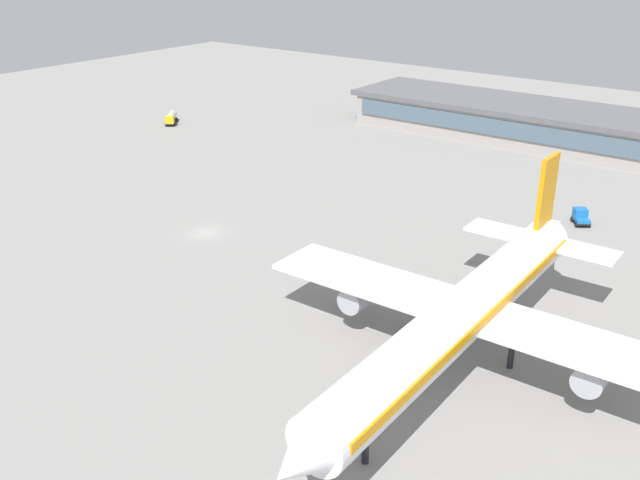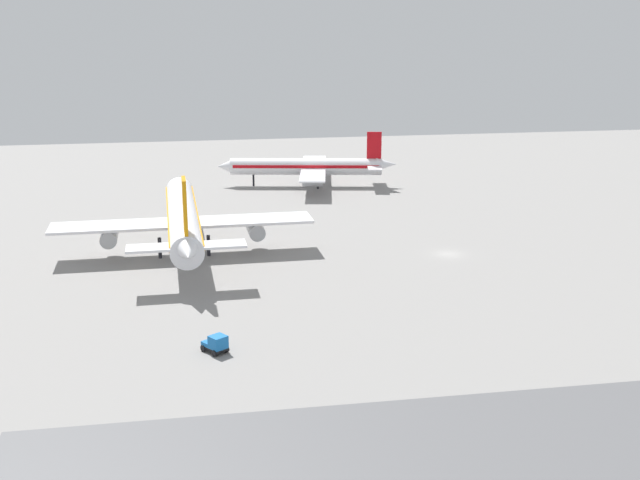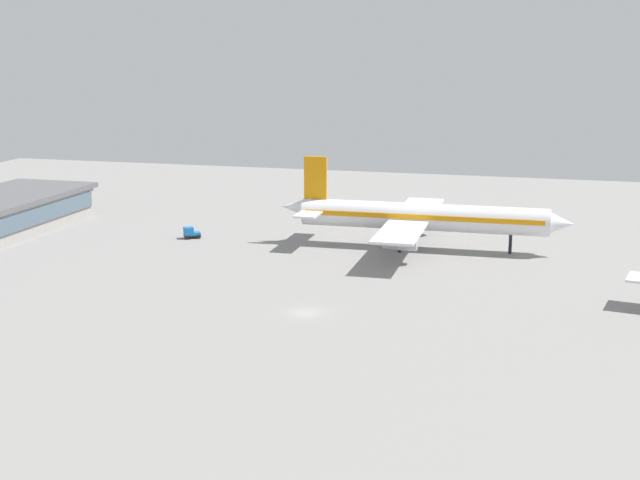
{
  "view_description": "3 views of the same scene",
  "coord_description": "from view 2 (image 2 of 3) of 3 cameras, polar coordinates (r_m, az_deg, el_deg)",
  "views": [
    {
      "loc": [
        -70.81,
        65.56,
        39.94
      ],
      "look_at": [
        -18.93,
        -2.56,
        2.94
      ],
      "focal_mm": 39.69,
      "sensor_mm": 36.0,
      "label": 1
    },
    {
      "loc": [
        -45.72,
        -131.11,
        40.13
      ],
      "look_at": [
        -22.93,
        -1.02,
        3.92
      ],
      "focal_mm": 45.85,
      "sensor_mm": 36.0,
      "label": 2
    },
    {
      "loc": [
        118.73,
        34.64,
        38.7
      ],
      "look_at": [
        -20.05,
        -3.39,
        6.41
      ],
      "focal_mm": 49.49,
      "sensor_mm": 36.0,
      "label": 3
    }
  ],
  "objects": [
    {
      "name": "ground",
      "position": [
        144.54,
        8.92,
        -0.98
      ],
      "size": [
        288.0,
        288.0,
        0.0
      ],
      "primitive_type": "plane",
      "color": "gray"
    },
    {
      "name": "baggage_tug",
      "position": [
        102.3,
        -7.26,
        -7.19
      ],
      "size": [
        3.55,
        3.75,
        2.3
      ],
      "rotation": [
        0.0,
        0.0,
        5.32
      ],
      "color": "black",
      "rests_on": "ground"
    },
    {
      "name": "airplane_taxiing",
      "position": [
        199.56,
        -0.85,
        5.15
      ],
      "size": [
        43.63,
        35.4,
        13.34
      ],
      "rotation": [
        0.0,
        0.0,
        2.96
      ],
      "color": "white",
      "rests_on": "ground"
    },
    {
      "name": "airplane_at_gate",
      "position": [
        144.57,
        -9.56,
        1.55
      ],
      "size": [
        44.92,
        56.17,
        17.12
      ],
      "rotation": [
        0.0,
        0.0,
        1.59
      ],
      "color": "white",
      "rests_on": "ground"
    }
  ]
}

